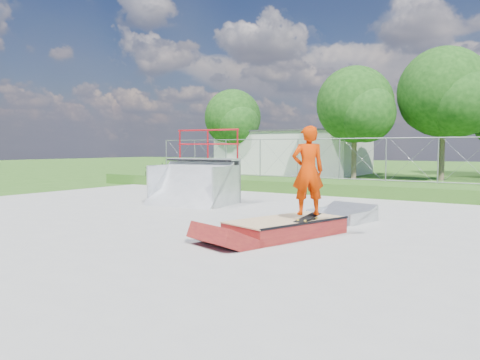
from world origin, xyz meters
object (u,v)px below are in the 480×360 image
(grind_box, at_px, (286,228))
(flat_bank_ramp, at_px, (342,214))
(quarter_pipe, at_px, (192,167))
(skater, at_px, (308,174))

(grind_box, xyz_separation_m, flat_bank_ramp, (0.25, 2.59, 0.01))
(grind_box, bearing_deg, flat_bank_ramp, 102.18)
(grind_box, height_order, quarter_pipe, quarter_pipe)
(quarter_pipe, bearing_deg, skater, -34.94)
(flat_bank_ramp, xyz_separation_m, skater, (0.19, -2.47, 1.15))
(skater, bearing_deg, quarter_pipe, -68.52)
(skater, bearing_deg, flat_bank_ramp, -125.22)
(grind_box, xyz_separation_m, skater, (0.44, 0.12, 1.16))
(quarter_pipe, xyz_separation_m, skater, (5.59, -3.10, 0.09))
(flat_bank_ramp, bearing_deg, grind_box, -84.13)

